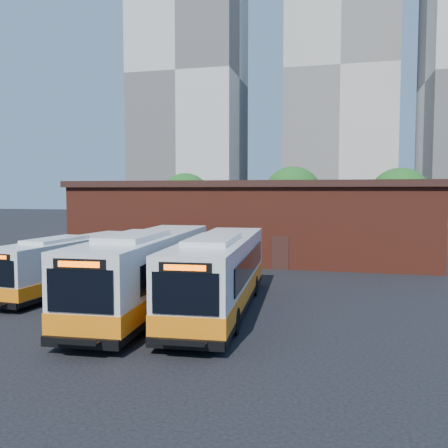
% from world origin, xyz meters
% --- Properties ---
extents(ground, '(220.00, 220.00, 0.00)m').
position_xyz_m(ground, '(0.00, 0.00, 0.00)').
color(ground, black).
extents(bus_west, '(3.38, 11.53, 3.10)m').
position_xyz_m(bus_west, '(-7.67, 4.27, 1.41)').
color(bus_west, silver).
rests_on(bus_west, ground).
extents(bus_midwest, '(3.59, 13.94, 3.76)m').
position_xyz_m(bus_midwest, '(-1.80, 1.17, 1.71)').
color(bus_midwest, silver).
rests_on(bus_midwest, ground).
extents(bus_mideast, '(3.59, 13.49, 3.64)m').
position_xyz_m(bus_mideast, '(1.62, 1.71, 1.65)').
color(bus_mideast, silver).
rests_on(bus_mideast, ground).
extents(transit_worker, '(0.57, 0.77, 1.95)m').
position_xyz_m(transit_worker, '(1.69, -3.66, 0.98)').
color(transit_worker, black).
rests_on(transit_worker, ground).
extents(depot_building, '(28.60, 12.60, 6.40)m').
position_xyz_m(depot_building, '(0.00, 20.00, 3.26)').
color(depot_building, maroon).
rests_on(depot_building, ground).
extents(tree_west, '(6.00, 6.00, 7.65)m').
position_xyz_m(tree_west, '(-10.00, 32.00, 4.64)').
color(tree_west, '#382314').
rests_on(tree_west, ground).
extents(tree_mid, '(6.56, 6.56, 8.36)m').
position_xyz_m(tree_mid, '(2.00, 34.00, 5.08)').
color(tree_mid, '#382314').
rests_on(tree_mid, ground).
extents(tree_east, '(6.24, 6.24, 7.96)m').
position_xyz_m(tree_east, '(13.00, 31.00, 4.83)').
color(tree_east, '#382314').
rests_on(tree_east, ground).
extents(tower_left, '(20.00, 18.00, 56.20)m').
position_xyz_m(tower_left, '(-22.00, 72.00, 27.84)').
color(tower_left, beige).
rests_on(tower_left, ground).
extents(tower_center, '(22.00, 20.00, 61.20)m').
position_xyz_m(tower_center, '(7.00, 86.00, 30.34)').
color(tower_center, beige).
rests_on(tower_center, ground).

